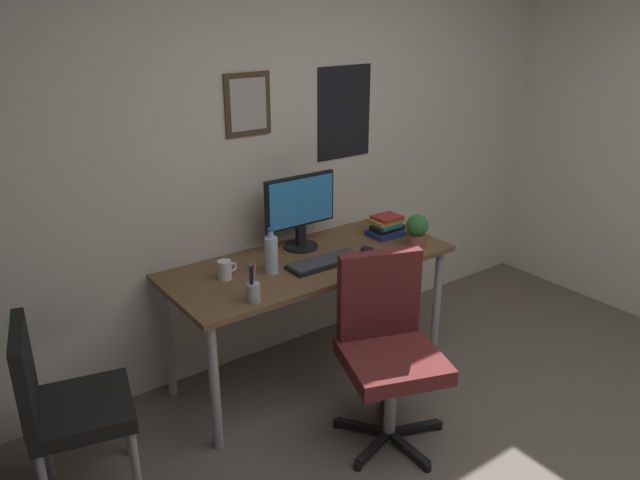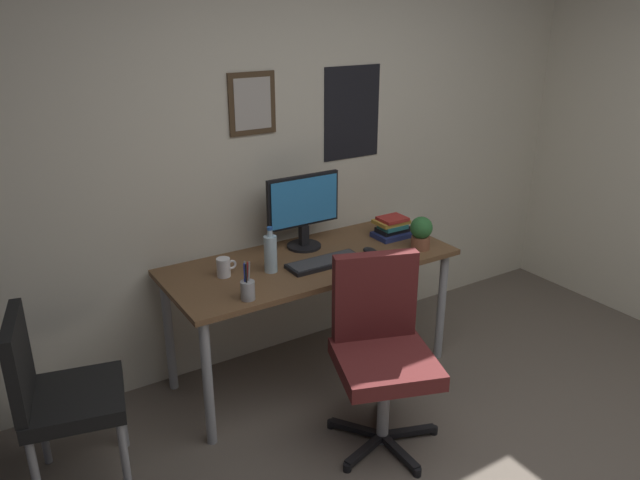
% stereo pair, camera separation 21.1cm
% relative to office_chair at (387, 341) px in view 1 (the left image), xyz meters
% --- Properties ---
extents(wall_back, '(4.40, 0.10, 2.60)m').
position_rel_office_chair_xyz_m(wall_back, '(0.17, 1.08, 0.77)').
color(wall_back, beige).
rests_on(wall_back, ground_plane).
extents(desk, '(1.64, 0.68, 0.73)m').
position_rel_office_chair_xyz_m(desk, '(0.00, 0.66, 0.13)').
color(desk, brown).
rests_on(desk, ground_plane).
extents(office_chair, '(0.59, 0.60, 0.95)m').
position_rel_office_chair_xyz_m(office_chair, '(0.00, 0.00, 0.00)').
color(office_chair, '#591E1E').
rests_on(office_chair, ground_plane).
extents(side_chair, '(0.51, 0.50, 0.88)m').
position_rel_office_chair_xyz_m(side_chair, '(-1.42, 0.47, -0.03)').
color(side_chair, black).
rests_on(side_chair, ground_plane).
extents(monitor, '(0.46, 0.20, 0.43)m').
position_rel_office_chair_xyz_m(monitor, '(0.06, 0.84, 0.44)').
color(monitor, black).
rests_on(monitor, desk).
extents(keyboard, '(0.43, 0.15, 0.03)m').
position_rel_office_chair_xyz_m(keyboard, '(0.03, 0.56, 0.22)').
color(keyboard, black).
rests_on(keyboard, desk).
extents(computer_mouse, '(0.06, 0.11, 0.04)m').
position_rel_office_chair_xyz_m(computer_mouse, '(0.33, 0.55, 0.22)').
color(computer_mouse, black).
rests_on(computer_mouse, desk).
extents(water_bottle, '(0.07, 0.07, 0.25)m').
position_rel_office_chair_xyz_m(water_bottle, '(-0.26, 0.63, 0.31)').
color(water_bottle, silver).
rests_on(water_bottle, desk).
extents(coffee_mug_near, '(0.11, 0.07, 0.10)m').
position_rel_office_chair_xyz_m(coffee_mug_near, '(-0.50, 0.71, 0.26)').
color(coffee_mug_near, white).
rests_on(coffee_mug_near, desk).
extents(potted_plant, '(0.13, 0.13, 0.19)m').
position_rel_office_chair_xyz_m(potted_plant, '(0.63, 0.46, 0.31)').
color(potted_plant, brown).
rests_on(potted_plant, desk).
extents(pen_cup, '(0.07, 0.07, 0.20)m').
position_rel_office_chair_xyz_m(pen_cup, '(-0.51, 0.40, 0.26)').
color(pen_cup, '#9EA0A5').
rests_on(pen_cup, desk).
extents(book_stack_left, '(0.22, 0.16, 0.13)m').
position_rel_office_chair_xyz_m(book_stack_left, '(0.61, 0.70, 0.26)').
color(book_stack_left, navy).
rests_on(book_stack_left, desk).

